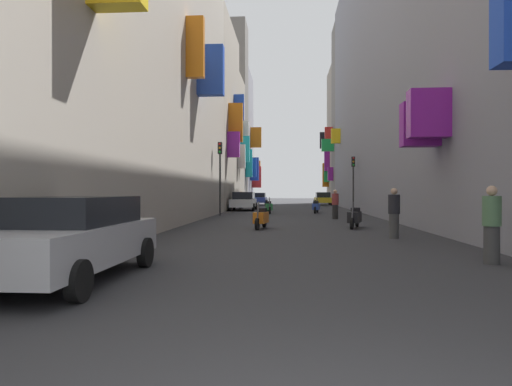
{
  "coord_description": "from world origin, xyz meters",
  "views": [
    {
      "loc": [
        -0.27,
        -2.34,
        1.54
      ],
      "look_at": [
        -2.6,
        30.98,
        1.42
      ],
      "focal_mm": 32.0,
      "sensor_mm": 36.0,
      "label": 1
    }
  ],
  "objects": [
    {
      "name": "ground_plane",
      "position": [
        0.0,
        30.0,
        0.0
      ],
      "size": [
        140.0,
        140.0,
        0.0
      ],
      "primitive_type": "plane",
      "color": "#2D2D30"
    },
    {
      "name": "building_left_mid_a",
      "position": [
        -7.99,
        36.39,
        7.88
      ],
      "size": [
        7.13,
        10.73,
        15.78
      ],
      "color": "#9E9384",
      "rests_on": "ground"
    },
    {
      "name": "building_left_mid_b",
      "position": [
        -7.99,
        44.78,
        6.64
      ],
      "size": [
        6.94,
        6.05,
        13.27
      ],
      "color": "#9E9384",
      "rests_on": "ground"
    },
    {
      "name": "building_left_mid_c",
      "position": [
        -7.98,
        49.9,
        10.42
      ],
      "size": [
        7.03,
        4.18,
        20.89
      ],
      "color": "slate",
      "rests_on": "ground"
    },
    {
      "name": "building_left_far",
      "position": [
        -7.97,
        56.0,
        8.29
      ],
      "size": [
        7.38,
        8.01,
        16.63
      ],
      "color": "gray",
      "rests_on": "ground"
    },
    {
      "name": "building_right_near",
      "position": [
        8.0,
        24.58,
        10.68
      ],
      "size": [
        7.31,
        49.18,
        21.37
      ],
      "color": "gray",
      "rests_on": "ground"
    },
    {
      "name": "building_right_mid_a",
      "position": [
        7.98,
        51.29,
        10.35
      ],
      "size": [
        7.39,
        4.21,
        20.74
      ],
      "color": "slate",
      "rests_on": "ground"
    },
    {
      "name": "building_right_mid_b",
      "position": [
        7.98,
        56.7,
        8.53
      ],
      "size": [
        7.2,
        6.6,
        17.09
      ],
      "color": "#9E9384",
      "rests_on": "ground"
    },
    {
      "name": "parked_car_yellow",
      "position": [
        3.63,
        49.14,
        0.75
      ],
      "size": [
        1.89,
        3.95,
        1.44
      ],
      "color": "gold",
      "rests_on": "ground"
    },
    {
      "name": "parked_car_blue",
      "position": [
        -3.62,
        49.51,
        0.73
      ],
      "size": [
        1.95,
        4.41,
        1.38
      ],
      "color": "navy",
      "rests_on": "ground"
    },
    {
      "name": "parked_car_white",
      "position": [
        -3.88,
        34.71,
        0.78
      ],
      "size": [
        2.02,
        4.44,
        1.49
      ],
      "color": "white",
      "rests_on": "ground"
    },
    {
      "name": "parked_car_silver",
      "position": [
        -4.01,
        5.32,
        0.77
      ],
      "size": [
        1.88,
        4.49,
        1.45
      ],
      "color": "#B7B7BC",
      "rests_on": "ground"
    },
    {
      "name": "scooter_blue",
      "position": [
        1.74,
        30.2,
        0.46
      ],
      "size": [
        0.64,
        1.84,
        1.13
      ],
      "color": "#2D4CAD",
      "rests_on": "ground"
    },
    {
      "name": "scooter_green",
      "position": [
        -1.61,
        29.57,
        0.46
      ],
      "size": [
        0.59,
        1.8,
        1.13
      ],
      "color": "#287F3D",
      "rests_on": "ground"
    },
    {
      "name": "scooter_orange",
      "position": [
        -1.37,
        16.37,
        0.46
      ],
      "size": [
        0.61,
        1.83,
        1.13
      ],
      "color": "orange",
      "rests_on": "ground"
    },
    {
      "name": "scooter_black",
      "position": [
        2.53,
        17.02,
        0.46
      ],
      "size": [
        0.77,
        1.94,
        1.13
      ],
      "color": "black",
      "rests_on": "ground"
    },
    {
      "name": "pedestrian_crossing",
      "position": [
        -4.38,
        37.5,
        0.77
      ],
      "size": [
        0.52,
        0.52,
        1.55
      ],
      "color": "#242424",
      "rests_on": "ground"
    },
    {
      "name": "pedestrian_near_left",
      "position": [
        3.21,
        12.89,
        0.82
      ],
      "size": [
        0.45,
        0.45,
        1.65
      ],
      "color": "#3D3D3D",
      "rests_on": "ground"
    },
    {
      "name": "pedestrian_near_right",
      "position": [
        4.06,
        7.66,
        0.83
      ],
      "size": [
        0.45,
        0.45,
        1.66
      ],
      "color": "#3A3A3A",
      "rests_on": "ground"
    },
    {
      "name": "pedestrian_mid_street",
      "position": [
        2.36,
        23.29,
        0.81
      ],
      "size": [
        0.47,
        0.47,
        1.64
      ],
      "color": "black",
      "rests_on": "ground"
    },
    {
      "name": "traffic_light_near_corner",
      "position": [
        -4.56,
        26.3,
        3.15
      ],
      "size": [
        0.26,
        0.34,
        4.66
      ],
      "color": "#2D2D2D",
      "rests_on": "ground"
    },
    {
      "name": "traffic_light_far_corner",
      "position": [
        4.62,
        32.21,
        2.83
      ],
      "size": [
        0.26,
        0.34,
        4.14
      ],
      "color": "#2D2D2D",
      "rests_on": "ground"
    }
  ]
}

